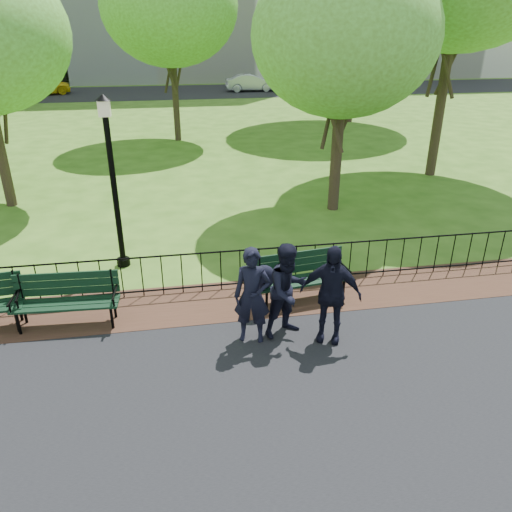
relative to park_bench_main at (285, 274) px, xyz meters
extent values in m
plane|color=#365D18|center=(-0.17, -1.22, -0.67)|extent=(120.00, 120.00, 0.00)
cube|color=black|center=(-0.17, -4.62, -0.66)|extent=(60.00, 9.20, 0.01)
cube|color=#361F16|center=(-0.17, 0.28, -0.65)|extent=(60.00, 1.60, 0.01)
cube|color=black|center=(-0.17, 33.78, -0.66)|extent=(70.00, 9.00, 0.01)
cylinder|color=black|center=(-0.17, 0.78, 0.21)|extent=(24.00, 0.04, 0.04)
cylinder|color=black|center=(-0.17, 0.78, -0.55)|extent=(24.00, 0.04, 0.04)
cylinder|color=black|center=(-0.17, 0.78, -0.22)|extent=(0.02, 0.02, 0.90)
cube|color=black|center=(0.38, 0.03, -0.19)|extent=(1.94, 0.75, 0.04)
cube|color=black|center=(0.34, 0.30, 0.17)|extent=(1.88, 0.29, 0.47)
cylinder|color=black|center=(-0.41, -0.26, -0.43)|extent=(0.05, 0.05, 0.47)
cylinder|color=black|center=(1.21, -0.05, -0.43)|extent=(0.05, 0.05, 0.47)
cylinder|color=black|center=(-0.46, 0.11, -0.43)|extent=(0.05, 0.05, 0.47)
cylinder|color=black|center=(1.16, 0.33, -0.43)|extent=(0.05, 0.05, 0.47)
cylinder|color=black|center=(-0.51, -0.08, -0.01)|extent=(0.12, 0.59, 0.04)
cylinder|color=black|center=(1.26, 0.15, -0.01)|extent=(0.12, 0.59, 0.04)
ellipsoid|color=black|center=(-0.45, -0.18, 0.07)|extent=(0.48, 0.36, 0.48)
cube|color=black|center=(-4.10, -0.11, -0.20)|extent=(1.91, 0.61, 0.04)
cube|color=black|center=(-4.09, 0.16, 0.17)|extent=(1.88, 0.14, 0.47)
cylinder|color=black|center=(-4.93, -0.26, -0.43)|extent=(0.05, 0.05, 0.47)
cylinder|color=black|center=(-3.30, -0.35, -0.43)|extent=(0.05, 0.05, 0.47)
cylinder|color=black|center=(-4.91, 0.12, -0.43)|extent=(0.05, 0.05, 0.47)
cylinder|color=black|center=(-3.28, 0.03, -0.43)|extent=(0.05, 0.05, 0.47)
cylinder|color=black|center=(-4.99, -0.07, -0.01)|extent=(0.07, 0.59, 0.04)
cylinder|color=black|center=(-3.21, -0.16, -0.01)|extent=(0.07, 0.59, 0.04)
cylinder|color=black|center=(-4.97, -0.16, -0.42)|extent=(0.05, 0.05, 0.49)
cylinder|color=black|center=(-5.01, 0.22, -0.42)|extent=(0.05, 0.05, 0.49)
cylinder|color=black|center=(-4.92, 0.04, 0.01)|extent=(0.10, 0.61, 0.04)
cylinder|color=black|center=(-3.28, 2.34, -0.58)|extent=(0.30, 0.30, 0.17)
cylinder|color=black|center=(-3.28, 2.34, 1.05)|extent=(0.13, 0.13, 3.43)
cube|color=beige|center=(-3.28, 2.34, 2.87)|extent=(0.24, 0.24, 0.32)
cone|color=black|center=(-3.28, 2.34, 3.09)|extent=(0.34, 0.34, 0.13)
cylinder|color=#2D2116|center=(-6.94, 7.22, 0.81)|extent=(0.30, 0.30, 2.95)
cylinder|color=#2D2116|center=(2.69, 5.20, 0.80)|extent=(0.32, 0.32, 2.94)
ellipsoid|color=#568B29|center=(2.69, 5.20, 4.12)|extent=(4.94, 4.94, 4.20)
cylinder|color=#2D2116|center=(7.39, 8.17, 1.59)|extent=(0.35, 0.35, 4.51)
cylinder|color=#2D2116|center=(-1.59, 15.72, 1.09)|extent=(0.30, 0.30, 3.52)
ellipsoid|color=#568B29|center=(-1.59, 15.72, 5.07)|extent=(5.92, 5.92, 5.03)
cylinder|color=#2D2116|center=(8.05, 18.93, 1.88)|extent=(0.34, 0.34, 5.10)
imported|color=black|center=(-0.83, -1.11, 0.22)|extent=(0.72, 0.57, 1.74)
imported|color=black|center=(-0.18, -1.03, 0.22)|extent=(0.95, 0.73, 1.74)
imported|color=black|center=(0.49, -1.32, 0.24)|extent=(1.14, 0.82, 1.79)
imported|color=yellow|center=(-11.40, 33.63, 0.09)|extent=(4.73, 3.28, 1.49)
imported|color=#AEB1B6|center=(4.80, 33.12, 0.01)|extent=(4.05, 1.46, 1.33)
imported|color=black|center=(9.83, 31.92, 0.14)|extent=(5.70, 2.82, 1.59)
camera|label=1|loc=(-2.04, -8.41, 4.46)|focal=35.00mm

